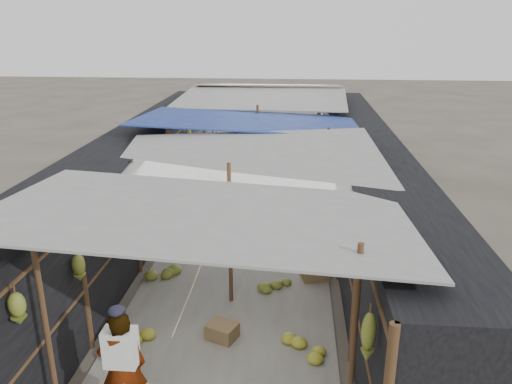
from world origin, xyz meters
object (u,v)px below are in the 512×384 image
(shopper_blue, at_px, (256,178))
(vendor_seated, at_px, (317,194))
(crate_near, at_px, (222,332))
(black_basin, at_px, (298,185))
(vendor_elderly, at_px, (123,367))

(shopper_blue, height_order, vendor_seated, shopper_blue)
(shopper_blue, bearing_deg, crate_near, -120.06)
(crate_near, xyz_separation_m, vendor_seated, (1.70, 5.96, 0.31))
(black_basin, xyz_separation_m, vendor_seated, (0.52, -1.75, 0.35))
(crate_near, height_order, shopper_blue, shopper_blue)
(black_basin, bearing_deg, vendor_elderly, -102.77)
(crate_near, distance_m, vendor_elderly, 2.10)
(crate_near, relative_size, vendor_elderly, 0.29)
(crate_near, height_order, black_basin, crate_near)
(vendor_elderly, bearing_deg, crate_near, -136.30)
(shopper_blue, xyz_separation_m, vendor_seated, (1.64, 0.16, -0.46))
(vendor_seated, bearing_deg, crate_near, -18.30)
(vendor_elderly, xyz_separation_m, shopper_blue, (1.02, 7.56, 0.12))
(crate_near, distance_m, black_basin, 7.80)
(vendor_seated, bearing_deg, black_basin, -165.93)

